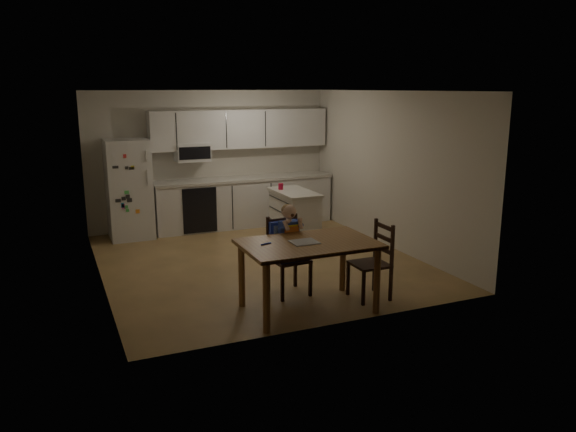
% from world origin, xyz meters
% --- Properties ---
extents(room, '(4.52, 5.01, 2.51)m').
position_xyz_m(room, '(0.00, 0.48, 1.25)').
color(room, olive).
rests_on(room, ground).
extents(refrigerator, '(0.72, 0.70, 1.70)m').
position_xyz_m(refrigerator, '(-1.55, 2.15, 0.85)').
color(refrigerator, silver).
rests_on(refrigerator, ground).
extents(kitchen_run, '(3.37, 0.62, 2.15)m').
position_xyz_m(kitchen_run, '(0.50, 2.24, 0.88)').
color(kitchen_run, silver).
rests_on(kitchen_run, ground).
extents(kitchen_island, '(0.58, 1.11, 0.82)m').
position_xyz_m(kitchen_island, '(1.04, 1.01, 0.41)').
color(kitchen_island, silver).
rests_on(kitchen_island, ground).
extents(red_cup, '(0.09, 0.09, 0.11)m').
position_xyz_m(red_cup, '(0.89, 1.25, 0.87)').
color(red_cup, red).
rests_on(red_cup, kitchen_island).
extents(dining_table, '(1.53, 0.98, 0.82)m').
position_xyz_m(dining_table, '(-0.12, -2.00, 0.71)').
color(dining_table, brown).
rests_on(dining_table, ground).
extents(napkin, '(0.30, 0.26, 0.01)m').
position_xyz_m(napkin, '(-0.18, -2.00, 0.83)').
color(napkin, '#A2A2A7').
rests_on(napkin, dining_table).
extents(toddler_spoon, '(0.12, 0.06, 0.02)m').
position_xyz_m(toddler_spoon, '(-0.61, -1.90, 0.83)').
color(toddler_spoon, blue).
rests_on(toddler_spoon, dining_table).
extents(chair_booster, '(0.47, 0.47, 1.15)m').
position_xyz_m(chair_booster, '(-0.12, -1.39, 0.70)').
color(chair_booster, black).
rests_on(chair_booster, ground).
extents(chair_side, '(0.42, 0.42, 0.95)m').
position_xyz_m(chair_side, '(0.82, -1.96, 0.54)').
color(chair_side, black).
rests_on(chair_side, ground).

